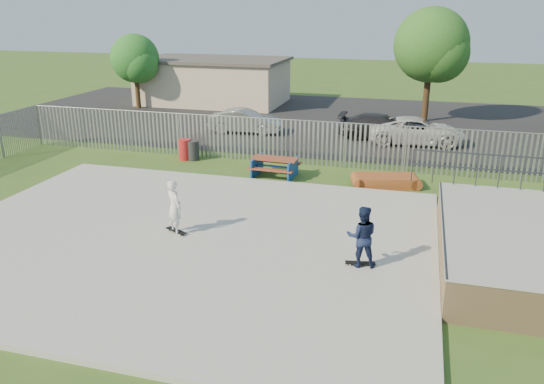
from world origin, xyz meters
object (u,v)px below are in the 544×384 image
(car_white, at_px, (417,131))
(tree_left, at_px, (135,59))
(trash_bin_red, at_px, (185,150))
(skater_white, at_px, (174,207))
(trash_bin_grey, at_px, (193,150))
(car_dark, at_px, (381,127))
(tree_mid, at_px, (431,45))
(picnic_table, at_px, (275,167))
(skater_navy, at_px, (362,236))
(funbox, at_px, (386,181))
(car_silver, at_px, (245,121))

(car_white, bearing_deg, tree_left, 68.55)
(trash_bin_red, distance_m, skater_white, 8.83)
(trash_bin_red, xyz_separation_m, trash_bin_grey, (0.39, 0.04, -0.02))
(car_dark, bearing_deg, tree_mid, -21.91)
(picnic_table, relative_size, trash_bin_grey, 2.16)
(trash_bin_red, bearing_deg, car_white, 30.05)
(trash_bin_grey, relative_size, tree_mid, 0.13)
(tree_left, distance_m, skater_navy, 26.78)
(funbox, bearing_deg, car_dark, 82.16)
(car_dark, bearing_deg, car_silver, 94.29)
(funbox, height_order, skater_navy, skater_navy)
(picnic_table, relative_size, tree_mid, 0.29)
(skater_navy, bearing_deg, car_silver, -71.86)
(trash_bin_grey, xyz_separation_m, car_silver, (0.56, 5.89, 0.22))
(car_dark, relative_size, car_white, 0.93)
(skater_white, bearing_deg, picnic_table, -64.46)
(trash_bin_red, distance_m, car_silver, 6.01)
(car_silver, xyz_separation_m, car_white, (9.30, -0.00, 0.02))
(tree_left, relative_size, skater_navy, 2.98)
(funbox, xyz_separation_m, tree_left, (-17.82, 12.63, 3.15))
(tree_left, bearing_deg, picnic_table, -43.41)
(car_silver, distance_m, tree_mid, 12.01)
(funbox, height_order, skater_white, skater_white)
(car_dark, distance_m, skater_white, 15.47)
(funbox, bearing_deg, skater_navy, -104.81)
(car_dark, bearing_deg, skater_navy, -177.43)
(funbox, distance_m, tree_mid, 14.16)
(trash_bin_grey, xyz_separation_m, tree_left, (-8.99, 11.13, 2.92))
(picnic_table, height_order, trash_bin_grey, trash_bin_grey)
(tree_left, bearing_deg, skater_navy, -48.46)
(tree_left, distance_m, tree_mid, 19.23)
(trash_bin_red, distance_m, tree_left, 14.40)
(car_white, xyz_separation_m, skater_navy, (-1.15, -14.72, 0.30))
(trash_bin_grey, distance_m, car_dark, 10.28)
(car_silver, height_order, skater_white, skater_white)
(trash_bin_grey, xyz_separation_m, skater_white, (3.00, -8.18, 0.54))
(funbox, distance_m, skater_white, 8.91)
(picnic_table, height_order, skater_navy, skater_navy)
(funbox, bearing_deg, trash_bin_red, 157.24)
(picnic_table, xyz_separation_m, funbox, (4.55, -0.08, -0.19))
(tree_mid, bearing_deg, car_dark, -111.86)
(trash_bin_grey, bearing_deg, skater_white, -69.88)
(funbox, relative_size, car_dark, 0.54)
(car_white, bearing_deg, skater_navy, 169.64)
(picnic_table, distance_m, skater_navy, 8.65)
(tree_mid, distance_m, skater_navy, 21.11)
(trash_bin_red, bearing_deg, car_silver, 80.96)
(funbox, distance_m, tree_left, 22.07)
(picnic_table, bearing_deg, car_silver, 119.68)
(car_silver, relative_size, skater_white, 2.36)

